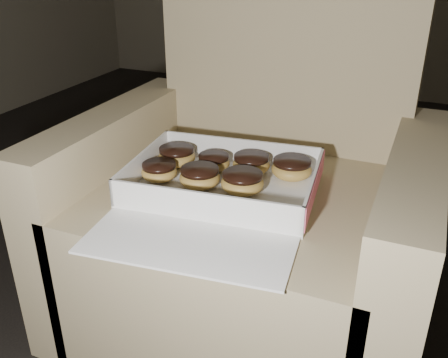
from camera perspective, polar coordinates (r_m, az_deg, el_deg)
armchair at (r=1.21m, az=3.10°, el=-4.50°), size 0.80×0.68×0.84m
bakery_box at (r=1.05m, az=-0.49°, el=-1.69°), size 0.43×0.50×0.07m
donut_a at (r=1.05m, az=2.12°, el=-0.34°), size 0.09×0.09×0.05m
donut_b at (r=1.12m, az=-7.41°, el=0.91°), size 0.08×0.08×0.04m
donut_c at (r=1.08m, az=-2.79°, el=0.26°), size 0.09×0.09×0.04m
donut_d at (r=1.16m, az=-1.18°, el=1.98°), size 0.08×0.08×0.04m
donut_e at (r=1.13m, az=7.75°, el=1.22°), size 0.09×0.09×0.05m
donut_f at (r=1.14m, az=3.13°, el=1.78°), size 0.09×0.09×0.04m
donut_g at (r=1.19m, az=-5.41°, el=2.66°), size 0.09×0.09×0.04m
crumb_a at (r=1.09m, az=-8.57°, el=-1.10°), size 0.01×0.01×0.00m
crumb_b at (r=1.00m, az=6.67°, el=-3.64°), size 0.01×0.01×0.00m
crumb_c at (r=1.05m, az=-3.08°, el=-1.96°), size 0.01×0.01×0.00m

